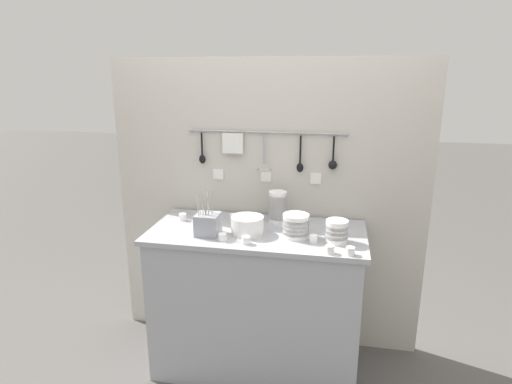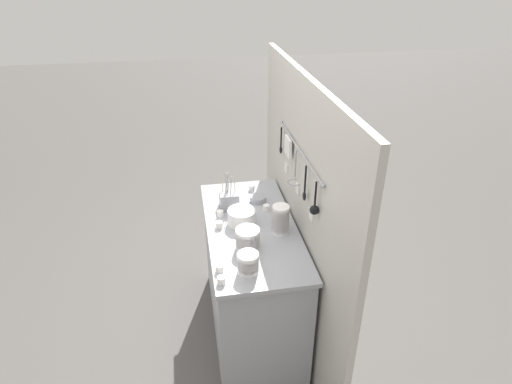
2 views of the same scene
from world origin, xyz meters
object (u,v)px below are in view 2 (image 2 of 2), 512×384
Objects in this scene: plate_stack at (242,217)px; cup_by_caddy at (219,268)px; bowl_stack_tall_left at (248,239)px; cup_front_left at (266,208)px; steel_mixing_bowl at (258,199)px; cup_centre at (221,280)px; cutlery_caddy at (229,200)px; bowl_stack_back_corner at (281,219)px; cup_back_right at (220,214)px; bowl_stack_short_front at (248,263)px; cup_front_right at (240,256)px; cup_edge_far at (219,225)px; cup_back_left at (252,187)px.

plate_stack is 0.53m from cup_by_caddy.
cup_front_left is (-0.43, 0.20, -0.05)m from bowl_stack_tall_left.
steel_mixing_bowl is 2.60× the size of cup_centre.
cup_by_caddy is at bearing -22.55° from plate_stack.
bowl_stack_tall_left is 0.56× the size of cutlery_caddy.
bowl_stack_back_corner is 0.47m from cup_back_right.
bowl_stack_tall_left is 0.80× the size of plate_stack.
bowl_stack_tall_left reaches higher than cup_back_right.
cup_front_left and cup_centre have the same top height.
steel_mixing_bowl is at bearing 165.76° from bowl_stack_short_front.
cup_edge_far is at bearing -165.87° from cup_front_right.
plate_stack is 0.63m from cup_centre.
bowl_stack_short_front is at bearing -8.51° from bowl_stack_tall_left.
cup_front_right is 0.17m from cup_by_caddy.
cup_front_right is (0.62, -0.01, -0.04)m from cutlery_caddy.
cup_centre is (0.31, -0.20, -0.05)m from bowl_stack_tall_left.
bowl_stack_back_corner reaches higher than cup_front_left.
cup_edge_far is at bearing -21.79° from cutlery_caddy.
cup_front_left is 0.84m from cup_centre.
cup_front_left and cup_front_right have the same top height.
cup_centre is at bearing -9.96° from cutlery_caddy.
cup_centre is 1.11m from cup_back_left.
bowl_stack_back_corner reaches higher than cup_edge_far.
cup_back_right is at bearing 174.70° from cup_centre.
cup_edge_far is 1.00× the size of cup_back_left.
cup_front_right and cup_centre have the same top height.
cup_by_caddy is at bearing -11.39° from cutlery_caddy.
cup_by_caddy is (0.34, -0.45, -0.08)m from bowl_stack_back_corner.
bowl_stack_back_corner is at bearing 135.19° from cup_centre.
cup_back_left is at bearing 168.62° from bowl_stack_tall_left.
cup_front_right is (0.40, -0.07, -0.03)m from plate_stack.
cutlery_caddy is 0.14m from cup_back_right.
cup_by_caddy is at bearing -55.22° from cup_front_right.
bowl_stack_back_corner reaches higher than cup_back_left.
cup_front_left is (-0.14, 0.20, -0.03)m from plate_stack.
cup_back_right is 1.00× the size of cup_front_right.
bowl_stack_back_corner is 0.47m from bowl_stack_short_front.
plate_stack is 4.10× the size of cup_front_right.
cup_centre is at bearing -66.03° from bowl_stack_short_front.
cup_back_left is (-0.86, 0.22, 0.00)m from cup_front_right.
cup_back_right and cup_centre have the same top height.
plate_stack is 0.23m from cutlery_caddy.
plate_stack is (-0.15, -0.24, -0.05)m from bowl_stack_back_corner.
cup_edge_far is at bearing -46.92° from steel_mixing_bowl.
bowl_stack_back_corner is 0.57m from cup_by_caddy.
steel_mixing_bowl is at bearing 154.34° from cup_by_caddy.
cup_front_right is at bearing -19.06° from steel_mixing_bowl.
plate_stack is at bearing 14.70° from cutlery_caddy.
cup_back_left is (-0.18, -0.02, 0.00)m from steel_mixing_bowl.
bowl_stack_short_front is 0.65m from cup_back_right.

